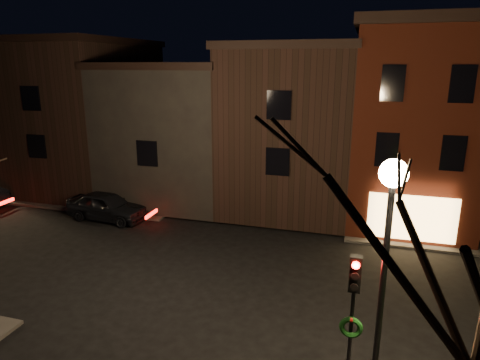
% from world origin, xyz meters
% --- Properties ---
extents(ground, '(120.00, 120.00, 0.00)m').
position_xyz_m(ground, '(0.00, 0.00, 0.00)').
color(ground, black).
rests_on(ground, ground).
extents(sidewalk_far_left, '(30.00, 30.00, 0.12)m').
position_xyz_m(sidewalk_far_left, '(-20.00, 20.00, 0.06)').
color(sidewalk_far_left, '#2D2B28').
rests_on(sidewalk_far_left, ground).
extents(corner_building, '(6.50, 8.50, 10.50)m').
position_xyz_m(corner_building, '(8.00, 9.47, 5.40)').
color(corner_building, '#511A0E').
rests_on(corner_building, ground).
extents(row_building_a, '(7.30, 10.30, 9.40)m').
position_xyz_m(row_building_a, '(1.50, 10.50, 4.83)').
color(row_building_a, black).
rests_on(row_building_a, ground).
extents(row_building_b, '(7.80, 10.30, 8.40)m').
position_xyz_m(row_building_b, '(-5.75, 10.50, 4.33)').
color(row_building_b, black).
rests_on(row_building_b, ground).
extents(row_building_c, '(7.30, 10.30, 9.90)m').
position_xyz_m(row_building_c, '(-13.00, 10.50, 5.08)').
color(row_building_c, black).
rests_on(row_building_c, ground).
extents(street_lamp_near, '(0.60, 0.60, 6.48)m').
position_xyz_m(street_lamp_near, '(6.20, -6.00, 5.18)').
color(street_lamp_near, black).
rests_on(street_lamp_near, sidewalk_near_right).
extents(traffic_signal, '(0.58, 0.38, 4.05)m').
position_xyz_m(traffic_signal, '(5.60, -5.51, 2.81)').
color(traffic_signal, black).
rests_on(traffic_signal, sidewalk_near_right).
extents(parked_car_a, '(4.73, 2.18, 1.57)m').
position_xyz_m(parked_car_a, '(-7.93, 4.50, 0.79)').
color(parked_car_a, black).
rests_on(parked_car_a, ground).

